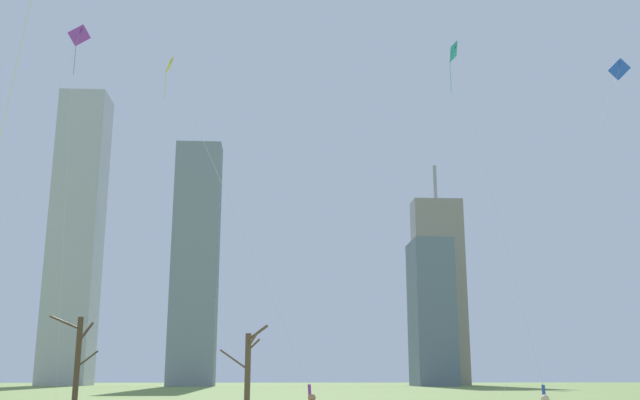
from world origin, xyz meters
TOP-DOWN VIEW (x-y plane):
  - kite_flyer_midfield_center_teal at (6.15, 6.86)m, footprint 2.16×14.96m
  - kite_flyer_midfield_left_yellow at (-1.06, 6.81)m, footprint 6.39×11.28m
  - distant_kite_high_overhead_purple at (-11.06, 16.49)m, footprint 3.50×4.52m
  - distant_kite_drifting_right_blue at (14.01, 15.28)m, footprint 7.73×0.52m
  - bare_tree_far_right_edge at (-13.98, 32.87)m, footprint 3.08×1.86m
  - bare_tree_center at (-3.06, 32.29)m, footprint 3.12×1.84m
  - skyline_slender_spire at (-45.63, 143.23)m, footprint 10.13×9.26m
  - skyline_squat_block at (30.04, 130.70)m, footprint 7.83×11.81m
  - skyline_mid_tower_left at (35.41, 146.47)m, footprint 11.18×6.52m
  - skyline_wide_slab at (-17.86, 129.61)m, footprint 9.15×5.91m

SIDE VIEW (x-z plane):
  - bare_tree_center at x=-3.06m, z-range 0.00..5.35m
  - kite_flyer_midfield_left_yellow at x=-1.06m, z-range -5.34..11.18m
  - bare_tree_far_right_edge at x=-13.98m, z-range 0.21..6.09m
  - kite_flyer_midfield_center_teal at x=6.15m, z-range -5.07..13.70m
  - skyline_squat_block at x=30.04m, z-range 0.00..29.08m
  - distant_kite_drifting_right_blue at x=14.01m, z-range 6.41..23.02m
  - distant_kite_high_overhead_purple at x=-11.06m, z-range 7.20..25.54m
  - skyline_mid_tower_left at x=35.41m, z-range -4.29..46.01m
  - skyline_wide_slab at x=-17.86m, z-range 0.00..48.84m
  - skyline_slender_spire at x=-45.63m, z-range 0.00..64.56m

